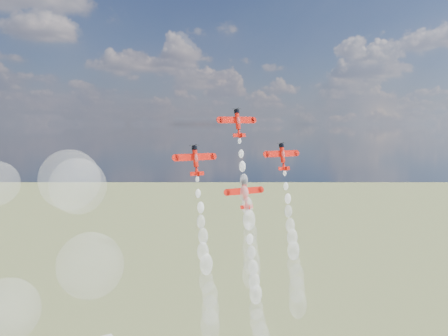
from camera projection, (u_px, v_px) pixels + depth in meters
name	position (u px, v px, depth m)	size (l,w,h in m)	color
plane_lead	(238.00, 122.00, 142.22)	(12.10, 4.16, 8.56)	red
plane_left	(196.00, 160.00, 133.65)	(12.10, 4.16, 8.56)	red
plane_right	(283.00, 156.00, 149.10)	(12.10, 4.16, 8.56)	red
plane_slot	(245.00, 194.00, 140.54)	(12.10, 4.16, 8.56)	red
smoke_trail_lead	(250.00, 246.00, 139.40)	(5.21, 10.48, 41.95)	white
smoke_trail_left	(208.00, 294.00, 130.81)	(5.58, 10.83, 42.62)	white
smoke_trail_right	(296.00, 276.00, 146.23)	(5.25, 10.76, 42.90)	white
smoke_trail_slot	(259.00, 321.00, 137.64)	(5.43, 11.03, 42.21)	white
drifted_smoke_cloud	(4.00, 221.00, 129.17)	(61.27, 32.36, 56.81)	white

